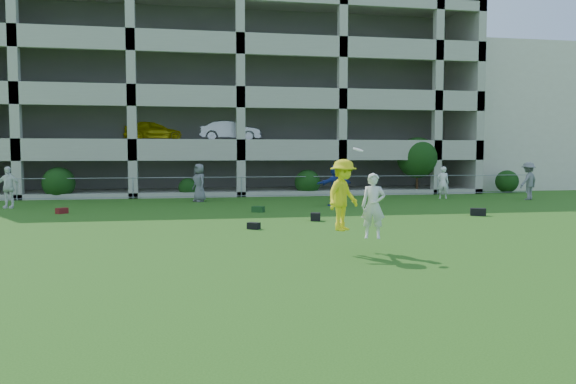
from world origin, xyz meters
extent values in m
plane|color=#235114|center=(0.00, 0.00, 0.00)|extent=(100.00, 100.00, 0.00)
cube|color=beige|center=(23.00, 28.00, 5.00)|extent=(16.00, 14.00, 10.00)
imported|color=white|center=(-11.14, 14.56, 0.96)|extent=(1.18, 0.63, 1.92)
imported|color=slate|center=(-2.44, 16.42, 0.99)|extent=(1.00, 1.15, 1.98)
imported|color=navy|center=(3.94, 12.99, 1.00)|extent=(1.95, 1.07, 2.01)
imported|color=white|center=(10.81, 15.84, 0.89)|extent=(0.75, 0.60, 1.78)
imported|color=slate|center=(15.08, 14.47, 1.02)|extent=(1.51, 1.26, 2.03)
cube|color=black|center=(-0.93, 5.49, 0.11)|extent=(0.47, 0.44, 0.22)
cube|color=black|center=(1.62, 7.34, 0.15)|extent=(0.43, 0.43, 0.30)
cube|color=black|center=(8.47, 7.83, 0.15)|extent=(0.67, 0.52, 0.30)
cube|color=#520E17|center=(-8.23, 11.66, 0.12)|extent=(0.51, 0.52, 0.24)
cube|color=#153B19|center=(-0.10, 10.76, 0.12)|extent=(0.58, 0.52, 0.25)
imported|color=yellow|center=(0.75, 0.62, 1.48)|extent=(1.31, 1.27, 1.80)
imported|color=white|center=(1.55, 0.63, 1.19)|extent=(0.72, 0.61, 1.66)
cylinder|color=white|center=(1.18, 0.78, 2.61)|extent=(0.28, 0.27, 0.16)
cube|color=#9E998C|center=(0.00, 32.75, 6.00)|extent=(30.00, 0.50, 12.00)
cube|color=#9E998C|center=(-14.75, 26.00, 6.00)|extent=(0.50, 14.00, 12.00)
cube|color=#9E998C|center=(14.75, 26.00, 6.00)|extent=(0.50, 14.00, 12.00)
cube|color=#9E998C|center=(0.00, 26.00, 11.85)|extent=(30.00, 14.00, 0.30)
cube|color=#9E998C|center=(0.00, 26.00, 0.15)|extent=(30.00, 14.00, 0.30)
cube|color=#9E998C|center=(0.00, 26.00, 3.15)|extent=(30.00, 14.00, 0.30)
cube|color=#9E998C|center=(0.00, 26.00, 6.15)|extent=(30.00, 14.00, 0.30)
cube|color=#9E998C|center=(0.00, 26.00, 9.15)|extent=(30.00, 14.00, 0.30)
cube|color=#9E998C|center=(0.00, 19.15, 2.55)|extent=(30.00, 0.30, 0.90)
cube|color=#9E998C|center=(0.00, 19.15, 5.55)|extent=(30.00, 0.30, 0.90)
cube|color=#9E998C|center=(0.00, 19.15, 8.55)|extent=(30.00, 0.30, 0.90)
cube|color=#9E998C|center=(-12.00, 19.25, 6.00)|extent=(0.50, 0.50, 12.00)
cube|color=#9E998C|center=(-6.00, 19.25, 6.00)|extent=(0.50, 0.50, 12.00)
cube|color=#9E998C|center=(0.00, 19.25, 6.00)|extent=(0.50, 0.50, 12.00)
cube|color=#9E998C|center=(6.00, 19.25, 6.00)|extent=(0.50, 0.50, 12.00)
cube|color=#9E998C|center=(12.00, 19.25, 6.00)|extent=(0.50, 0.50, 12.00)
cube|color=#605E59|center=(0.00, 28.00, 6.00)|extent=(29.00, 9.00, 11.60)
imported|color=#FFEA0D|center=(-5.05, 24.00, 3.96)|extent=(4.04, 2.05, 1.32)
imported|color=silver|center=(-0.20, 24.00, 3.96)|extent=(4.08, 1.64, 1.32)
cylinder|color=gray|center=(-12.00, 19.00, 0.60)|extent=(0.06, 0.06, 1.20)
cylinder|color=gray|center=(-6.00, 19.00, 0.60)|extent=(0.06, 0.06, 1.20)
cylinder|color=gray|center=(0.00, 19.00, 0.60)|extent=(0.06, 0.06, 1.20)
cylinder|color=gray|center=(6.00, 19.00, 0.60)|extent=(0.06, 0.06, 1.20)
cylinder|color=gray|center=(12.00, 19.00, 0.60)|extent=(0.06, 0.06, 1.20)
cylinder|color=gray|center=(18.00, 19.00, 0.60)|extent=(0.06, 0.06, 1.20)
cylinder|color=gray|center=(0.00, 19.00, 1.15)|extent=(36.00, 0.04, 0.04)
cylinder|color=gray|center=(0.00, 19.00, 0.08)|extent=(36.00, 0.04, 0.04)
sphere|color=#163D11|center=(-10.00, 19.60, 0.88)|extent=(1.76, 1.76, 1.76)
sphere|color=#163D11|center=(-3.00, 19.60, 0.55)|extent=(1.10, 1.10, 1.10)
sphere|color=#163D11|center=(4.00, 19.60, 0.77)|extent=(1.54, 1.54, 1.54)
cylinder|color=#382314|center=(11.00, 19.80, 0.98)|extent=(0.16, 0.16, 1.96)
sphere|color=#163D11|center=(11.00, 19.80, 2.24)|extent=(2.52, 2.52, 2.52)
sphere|color=#163D11|center=(17.00, 19.60, 0.72)|extent=(1.43, 1.43, 1.43)
camera|label=1|loc=(-3.14, -12.93, 2.53)|focal=35.00mm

